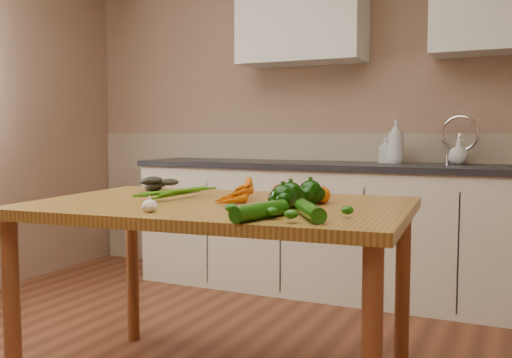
{
  "coord_description": "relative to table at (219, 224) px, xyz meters",
  "views": [
    {
      "loc": [
        1.36,
        -1.56,
        1.1
      ],
      "look_at": [
        0.29,
        0.73,
        0.9
      ],
      "focal_mm": 40.0,
      "sensor_mm": 36.0,
      "label": 1
    }
  ],
  "objects": [
    {
      "name": "soap_bottle_b",
      "position": [
        0.27,
        1.84,
        0.26
      ],
      "size": [
        0.09,
        0.09,
        0.17
      ],
      "primitive_type": "imported",
      "rotation": [
        0.0,
        0.0,
        1.77
      ],
      "color": "silver",
      "rests_on": "counter_run"
    },
    {
      "name": "tomato_c",
      "position": [
        0.39,
        0.14,
        0.13
      ],
      "size": [
        0.07,
        0.07,
        0.07
      ],
      "primitive_type": "ellipsoid",
      "color": "#C55704",
      "rests_on": "table"
    },
    {
      "name": "pepper_a",
      "position": [
        0.33,
        -0.03,
        0.14
      ],
      "size": [
        0.1,
        0.1,
        0.1
      ],
      "primitive_type": "sphere",
      "color": "black",
      "rests_on": "table"
    },
    {
      "name": "counter_run",
      "position": [
        -0.02,
        1.71,
        -0.27
      ],
      "size": [
        2.84,
        0.64,
        1.14
      ],
      "color": "beige",
      "rests_on": "ground"
    },
    {
      "name": "carrot_bunch",
      "position": [
        -0.02,
        0.04,
        0.13
      ],
      "size": [
        0.3,
        0.24,
        0.08
      ],
      "primitive_type": null,
      "rotation": [
        0.0,
        0.0,
        0.08
      ],
      "color": "#D55F05",
      "rests_on": "table"
    },
    {
      "name": "zucchini_a",
      "position": [
        0.49,
        -0.27,
        0.12
      ],
      "size": [
        0.18,
        0.25,
        0.05
      ],
      "primitive_type": "cylinder",
      "rotation": [
        1.57,
        0.0,
        0.57
      ],
      "color": "#114507",
      "rests_on": "table"
    },
    {
      "name": "tomato_a",
      "position": [
        0.2,
        0.17,
        0.13
      ],
      "size": [
        0.07,
        0.07,
        0.07
      ],
      "primitive_type": "ellipsoid",
      "color": "#93020F",
      "rests_on": "table"
    },
    {
      "name": "leafy_greens",
      "position": [
        -0.48,
        0.26,
        0.15
      ],
      "size": [
        0.22,
        0.2,
        0.11
      ],
      "primitive_type": null,
      "color": "black",
      "rests_on": "table"
    },
    {
      "name": "upper_cabinets",
      "position": [
        0.28,
        1.84,
        1.22
      ],
      "size": [
        2.15,
        0.35,
        0.7
      ],
      "color": "silver",
      "rests_on": "room"
    },
    {
      "name": "room",
      "position": [
        -0.24,
        -0.31,
        0.52
      ],
      "size": [
        4.04,
        5.04,
        2.64
      ],
      "color": "brown",
      "rests_on": "ground"
    },
    {
      "name": "garlic_bulb",
      "position": [
        -0.08,
        -0.37,
        0.11
      ],
      "size": [
        0.05,
        0.05,
        0.05
      ],
      "primitive_type": "ellipsoid",
      "color": "white",
      "rests_on": "table"
    },
    {
      "name": "table",
      "position": [
        0.0,
        0.0,
        0.0
      ],
      "size": [
        1.6,
        1.1,
        0.82
      ],
      "rotation": [
        0.0,
        0.0,
        0.08
      ],
      "color": "#A77630",
      "rests_on": "ground"
    },
    {
      "name": "soap_bottle_a",
      "position": [
        0.35,
        1.81,
        0.32
      ],
      "size": [
        0.16,
        0.16,
        0.29
      ],
      "primitive_type": "imported",
      "rotation": [
        0.0,
        0.0,
        2.58
      ],
      "color": "silver",
      "rests_on": "counter_run"
    },
    {
      "name": "tomato_b",
      "position": [
        0.37,
        0.2,
        0.12
      ],
      "size": [
        0.07,
        0.07,
        0.07
      ],
      "primitive_type": "ellipsoid",
      "color": "#C55704",
      "rests_on": "table"
    },
    {
      "name": "pepper_b",
      "position": [
        0.36,
        0.1,
        0.14
      ],
      "size": [
        0.1,
        0.1,
        0.1
      ],
      "primitive_type": "sphere",
      "color": "black",
      "rests_on": "table"
    },
    {
      "name": "zucchini_b",
      "position": [
        0.35,
        -0.35,
        0.12
      ],
      "size": [
        0.11,
        0.26,
        0.06
      ],
      "primitive_type": "cylinder",
      "rotation": [
        1.57,
        0.0,
        -0.24
      ],
      "color": "#114507",
      "rests_on": "table"
    },
    {
      "name": "soap_bottle_c",
      "position": [
        0.75,
        1.85,
        0.25
      ],
      "size": [
        0.15,
        0.15,
        0.16
      ],
      "primitive_type": "imported",
      "rotation": [
        0.0,
        0.0,
        1.31
      ],
      "color": "silver",
      "rests_on": "counter_run"
    },
    {
      "name": "pepper_c",
      "position": [
        0.33,
        -0.12,
        0.14
      ],
      "size": [
        0.09,
        0.09,
        0.09
      ],
      "primitive_type": "sphere",
      "color": "black",
      "rests_on": "table"
    }
  ]
}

